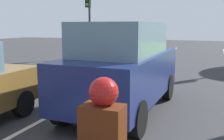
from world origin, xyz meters
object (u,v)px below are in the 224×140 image
car_suv_ahead (123,67)px  rider_person (104,134)px  traffic_light_overhead_left (89,12)px  car_hatchback_far (96,53)px

car_suv_ahead → rider_person: (1.28, -4.24, 0.02)m
car_suv_ahead → traffic_light_overhead_left: traffic_light_overhead_left is taller
rider_person → traffic_light_overhead_left: bearing=116.0°
car_suv_ahead → car_hatchback_far: 6.31m
car_hatchback_far → rider_person: (4.52, -9.64, 0.31)m
car_suv_ahead → rider_person: car_suv_ahead is taller
car_hatchback_far → rider_person: bearing=-64.5°
rider_person → traffic_light_overhead_left: 15.78m
car_suv_ahead → car_hatchback_far: size_ratio=1.22×
car_suv_ahead → traffic_light_overhead_left: bearing=121.6°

